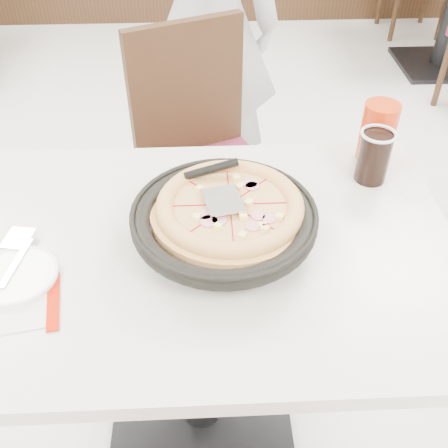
{
  "coord_description": "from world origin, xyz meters",
  "views": [
    {
      "loc": [
        0.13,
        -0.85,
        1.55
      ],
      "look_at": [
        0.17,
        0.02,
        0.8
      ],
      "focal_mm": 42.0,
      "sensor_mm": 36.0,
      "label": 1
    }
  ],
  "objects_px": {
    "main_table": "(198,344)",
    "side_plate": "(17,276)",
    "pizza": "(230,212)",
    "red_cup": "(378,132)",
    "pizza_pan": "(224,227)",
    "chair_far": "(211,173)",
    "diner_person": "(206,23)",
    "cola_glass": "(374,158)"
  },
  "relations": [
    {
      "from": "cola_glass",
      "to": "red_cup",
      "type": "bearing_deg",
      "value": 70.74
    },
    {
      "from": "pizza",
      "to": "red_cup",
      "type": "xyz_separation_m",
      "value": [
        0.41,
        0.29,
        0.02
      ]
    },
    {
      "from": "pizza_pan",
      "to": "cola_glass",
      "type": "xyz_separation_m",
      "value": [
        0.39,
        0.22,
        0.02
      ]
    },
    {
      "from": "side_plate",
      "to": "pizza_pan",
      "type": "bearing_deg",
      "value": 12.67
    },
    {
      "from": "main_table",
      "to": "pizza_pan",
      "type": "height_order",
      "value": "pizza_pan"
    },
    {
      "from": "chair_far",
      "to": "pizza",
      "type": "xyz_separation_m",
      "value": [
        0.03,
        -0.62,
        0.34
      ]
    },
    {
      "from": "pizza",
      "to": "cola_glass",
      "type": "relative_size",
      "value": 2.74
    },
    {
      "from": "red_cup",
      "to": "main_table",
      "type": "bearing_deg",
      "value": -146.71
    },
    {
      "from": "side_plate",
      "to": "red_cup",
      "type": "bearing_deg",
      "value": 25.9
    },
    {
      "from": "chair_far",
      "to": "cola_glass",
      "type": "height_order",
      "value": "chair_far"
    },
    {
      "from": "chair_far",
      "to": "side_plate",
      "type": "bearing_deg",
      "value": 37.38
    },
    {
      "from": "cola_glass",
      "to": "pizza_pan",
      "type": "bearing_deg",
      "value": -150.47
    },
    {
      "from": "chair_far",
      "to": "pizza_pan",
      "type": "bearing_deg",
      "value": 68.06
    },
    {
      "from": "pizza",
      "to": "red_cup",
      "type": "relative_size",
      "value": 2.23
    },
    {
      "from": "cola_glass",
      "to": "diner_person",
      "type": "height_order",
      "value": "diner_person"
    },
    {
      "from": "chair_far",
      "to": "side_plate",
      "type": "xyz_separation_m",
      "value": [
        -0.42,
        -0.75,
        0.28
      ]
    },
    {
      "from": "pizza",
      "to": "side_plate",
      "type": "bearing_deg",
      "value": -164.28
    },
    {
      "from": "cola_glass",
      "to": "red_cup",
      "type": "relative_size",
      "value": 0.81
    },
    {
      "from": "pizza",
      "to": "main_table",
      "type": "bearing_deg",
      "value": -158.26
    },
    {
      "from": "chair_far",
      "to": "side_plate",
      "type": "distance_m",
      "value": 0.91
    },
    {
      "from": "pizza_pan",
      "to": "diner_person",
      "type": "xyz_separation_m",
      "value": [
        -0.01,
        1.2,
        0.01
      ]
    },
    {
      "from": "pizza_pan",
      "to": "red_cup",
      "type": "bearing_deg",
      "value": 37.02
    },
    {
      "from": "pizza_pan",
      "to": "diner_person",
      "type": "bearing_deg",
      "value": 90.67
    },
    {
      "from": "main_table",
      "to": "red_cup",
      "type": "height_order",
      "value": "red_cup"
    },
    {
      "from": "pizza",
      "to": "red_cup",
      "type": "height_order",
      "value": "red_cup"
    },
    {
      "from": "cola_glass",
      "to": "side_plate",
      "type": "bearing_deg",
      "value": -158.9
    },
    {
      "from": "main_table",
      "to": "cola_glass",
      "type": "bearing_deg",
      "value": 26.13
    },
    {
      "from": "main_table",
      "to": "red_cup",
      "type": "bearing_deg",
      "value": 33.29
    },
    {
      "from": "main_table",
      "to": "side_plate",
      "type": "distance_m",
      "value": 0.54
    },
    {
      "from": "side_plate",
      "to": "diner_person",
      "type": "height_order",
      "value": "diner_person"
    },
    {
      "from": "pizza_pan",
      "to": "side_plate",
      "type": "bearing_deg",
      "value": -167.33
    },
    {
      "from": "cola_glass",
      "to": "chair_far",
      "type": "bearing_deg",
      "value": 133.21
    },
    {
      "from": "pizza",
      "to": "red_cup",
      "type": "distance_m",
      "value": 0.5
    },
    {
      "from": "main_table",
      "to": "chair_far",
      "type": "distance_m",
      "value": 0.67
    },
    {
      "from": "cola_glass",
      "to": "red_cup",
      "type": "distance_m",
      "value": 0.11
    },
    {
      "from": "pizza",
      "to": "diner_person",
      "type": "bearing_deg",
      "value": 91.4
    },
    {
      "from": "pizza_pan",
      "to": "cola_glass",
      "type": "relative_size",
      "value": 2.46
    },
    {
      "from": "pizza_pan",
      "to": "diner_person",
      "type": "height_order",
      "value": "diner_person"
    },
    {
      "from": "main_table",
      "to": "pizza",
      "type": "distance_m",
      "value": 0.44
    },
    {
      "from": "red_cup",
      "to": "pizza_pan",
      "type": "bearing_deg",
      "value": -142.98
    },
    {
      "from": "side_plate",
      "to": "cola_glass",
      "type": "height_order",
      "value": "cola_glass"
    },
    {
      "from": "pizza",
      "to": "red_cup",
      "type": "bearing_deg",
      "value": 35.39
    }
  ]
}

